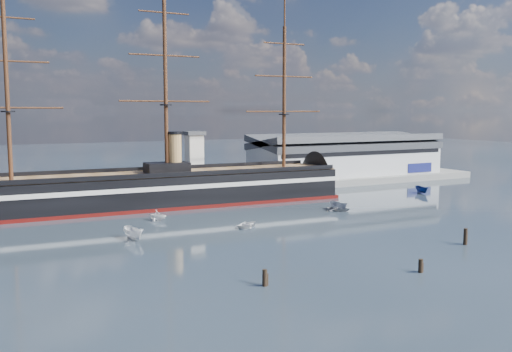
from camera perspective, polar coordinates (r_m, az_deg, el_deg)
name	(u,v)px	position (r m, az deg, el deg)	size (l,w,h in m)	color
ground	(238,216)	(122.51, -1.77, -3.99)	(600.00, 600.00, 0.00)	#1F2832
quay	(214,192)	(158.93, -4.19, -1.57)	(180.00, 18.00, 2.00)	slate
warehouse	(346,156)	(185.59, 9.01, 2.01)	(63.00, 21.00, 11.60)	#B7BABC
quay_tower	(194,159)	(152.43, -6.19, 1.75)	(5.00, 5.00, 15.00)	silver
warship	(152,190)	(135.65, -10.35, -1.34)	(113.17, 19.61, 53.94)	black
motorboat_a	(134,240)	(102.40, -12.12, -6.23)	(6.85, 2.51, 2.74)	white
motorboat_b	(248,227)	(110.58, -0.80, -5.14)	(3.22, 1.29, 1.50)	white
motorboat_c	(339,210)	(130.53, 8.28, -3.40)	(6.23, 2.29, 2.49)	gray
motorboat_d	(158,220)	(119.08, -9.82, -4.39)	(6.77, 2.93, 2.48)	white
motorboat_e	(338,211)	(129.25, 8.24, -3.50)	(3.21, 1.29, 1.50)	gray
motorboat_f	(422,193)	(161.83, 16.25, -1.67)	(6.24, 2.29, 2.49)	navy
piling_near_left	(265,286)	(74.44, 0.88, -10.95)	(0.64, 0.64, 2.90)	black
piling_near_mid	(420,273)	(83.57, 16.12, -9.26)	(0.64, 0.64, 2.62)	black
piling_near_right	(465,245)	(102.63, 20.17, -6.46)	(0.64, 0.64, 3.50)	black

